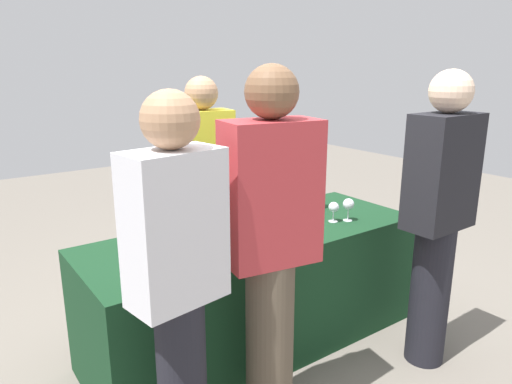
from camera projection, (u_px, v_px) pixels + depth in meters
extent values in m
plane|color=slate|center=(256.00, 341.00, 3.06)|extent=(12.00, 12.00, 0.00)
cube|color=#14381E|center=(256.00, 288.00, 2.96)|extent=(2.12, 0.78, 0.76)
cylinder|color=black|center=(138.00, 228.00, 2.60)|extent=(0.07, 0.07, 0.22)
cylinder|color=black|center=(136.00, 202.00, 2.56)|extent=(0.03, 0.03, 0.08)
cylinder|color=gold|center=(135.00, 193.00, 2.55)|extent=(0.03, 0.03, 0.02)
cylinder|color=silver|center=(138.00, 229.00, 2.61)|extent=(0.07, 0.07, 0.08)
cylinder|color=black|center=(202.00, 221.00, 2.71)|extent=(0.07, 0.07, 0.21)
cylinder|color=black|center=(201.00, 196.00, 2.67)|extent=(0.03, 0.03, 0.09)
cylinder|color=maroon|center=(201.00, 188.00, 2.66)|extent=(0.03, 0.03, 0.02)
cylinder|color=silver|center=(202.00, 223.00, 2.72)|extent=(0.08, 0.08, 0.07)
cylinder|color=black|center=(216.00, 217.00, 2.75)|extent=(0.07, 0.07, 0.24)
cylinder|color=black|center=(216.00, 192.00, 2.71)|extent=(0.03, 0.03, 0.07)
cylinder|color=black|center=(215.00, 185.00, 2.70)|extent=(0.03, 0.03, 0.02)
cylinder|color=silver|center=(216.00, 219.00, 2.75)|extent=(0.07, 0.07, 0.08)
cylinder|color=black|center=(235.00, 213.00, 2.84)|extent=(0.07, 0.07, 0.23)
cylinder|color=black|center=(235.00, 188.00, 2.80)|extent=(0.03, 0.03, 0.08)
cylinder|color=black|center=(235.00, 180.00, 2.79)|extent=(0.03, 0.03, 0.02)
cylinder|color=silver|center=(235.00, 215.00, 2.85)|extent=(0.07, 0.07, 0.08)
cylinder|color=black|center=(297.00, 198.00, 3.22)|extent=(0.08, 0.08, 0.20)
cylinder|color=black|center=(297.00, 178.00, 3.19)|extent=(0.03, 0.03, 0.08)
cylinder|color=black|center=(298.00, 171.00, 3.18)|extent=(0.03, 0.03, 0.02)
cylinder|color=silver|center=(297.00, 199.00, 3.23)|extent=(0.08, 0.08, 0.07)
cylinder|color=black|center=(317.00, 193.00, 3.29)|extent=(0.08, 0.08, 0.23)
cylinder|color=black|center=(318.00, 171.00, 3.25)|extent=(0.03, 0.03, 0.08)
cylinder|color=maroon|center=(318.00, 164.00, 3.24)|extent=(0.03, 0.03, 0.02)
cylinder|color=silver|center=(317.00, 194.00, 3.30)|extent=(0.08, 0.08, 0.08)
cylinder|color=silver|center=(288.00, 237.00, 2.77)|extent=(0.06, 0.06, 0.00)
cylinder|color=silver|center=(288.00, 231.00, 2.76)|extent=(0.01, 0.01, 0.06)
sphere|color=silver|center=(288.00, 222.00, 2.74)|extent=(0.06, 0.06, 0.06)
cylinder|color=silver|center=(298.00, 231.00, 2.87)|extent=(0.07, 0.07, 0.00)
cylinder|color=silver|center=(298.00, 226.00, 2.86)|extent=(0.01, 0.01, 0.06)
sphere|color=silver|center=(298.00, 216.00, 2.84)|extent=(0.07, 0.07, 0.07)
sphere|color=#590C19|center=(298.00, 218.00, 2.84)|extent=(0.04, 0.04, 0.04)
cylinder|color=silver|center=(333.00, 221.00, 3.04)|extent=(0.06, 0.06, 0.00)
cylinder|color=silver|center=(333.00, 216.00, 3.03)|extent=(0.01, 0.01, 0.06)
sphere|color=silver|center=(334.00, 207.00, 3.02)|extent=(0.07, 0.07, 0.07)
sphere|color=#590C19|center=(334.00, 209.00, 3.02)|extent=(0.04, 0.04, 0.04)
cylinder|color=silver|center=(348.00, 220.00, 3.06)|extent=(0.06, 0.06, 0.00)
cylinder|color=silver|center=(348.00, 215.00, 3.05)|extent=(0.01, 0.01, 0.08)
sphere|color=silver|center=(349.00, 204.00, 3.03)|extent=(0.07, 0.07, 0.07)
sphere|color=#590C19|center=(348.00, 206.00, 3.04)|extent=(0.04, 0.04, 0.04)
cylinder|color=black|center=(206.00, 254.00, 3.41)|extent=(0.22, 0.22, 0.83)
cube|color=yellow|center=(203.00, 156.00, 3.22)|extent=(0.42, 0.27, 0.62)
sphere|color=tan|center=(201.00, 93.00, 3.11)|extent=(0.22, 0.22, 0.22)
cube|color=silver|center=(175.00, 228.00, 1.81)|extent=(0.41, 0.26, 0.61)
sphere|color=tan|center=(170.00, 120.00, 1.70)|extent=(0.22, 0.22, 0.22)
cylinder|color=brown|center=(270.00, 343.00, 2.28)|extent=(0.23, 0.23, 0.86)
cube|color=#B23338|center=(271.00, 193.00, 2.08)|extent=(0.46, 0.30, 0.65)
sphere|color=brown|center=(272.00, 92.00, 1.97)|extent=(0.23, 0.23, 0.23)
cylinder|color=black|center=(430.00, 295.00, 2.77)|extent=(0.23, 0.23, 0.85)
cube|color=black|center=(443.00, 172.00, 2.57)|extent=(0.41, 0.23, 0.64)
sphere|color=beige|center=(451.00, 91.00, 2.46)|extent=(0.23, 0.23, 0.23)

